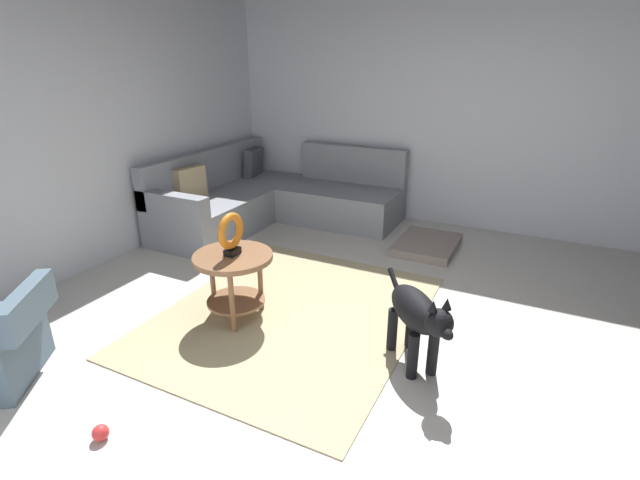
{
  "coord_description": "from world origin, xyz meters",
  "views": [
    {
      "loc": [
        -2.63,
        -0.93,
        1.91
      ],
      "look_at": [
        0.45,
        0.6,
        0.55
      ],
      "focal_mm": 25.97,
      "sensor_mm": 36.0,
      "label": 1
    }
  ],
  "objects_px": {
    "torus_sculpture": "(231,233)",
    "dog_bed_mat": "(427,245)",
    "sectional_couch": "(272,200)",
    "side_table": "(234,269)",
    "dog_toy_ball": "(100,433)",
    "dog": "(417,315)"
  },
  "relations": [
    {
      "from": "dog_bed_mat",
      "to": "dog",
      "type": "height_order",
      "value": "dog"
    },
    {
      "from": "sectional_couch",
      "to": "torus_sculpture",
      "type": "height_order",
      "value": "sectional_couch"
    },
    {
      "from": "dog_bed_mat",
      "to": "dog_toy_ball",
      "type": "bearing_deg",
      "value": 165.37
    },
    {
      "from": "dog_toy_ball",
      "to": "sectional_couch",
      "type": "bearing_deg",
      "value": 17.03
    },
    {
      "from": "torus_sculpture",
      "to": "dog",
      "type": "height_order",
      "value": "torus_sculpture"
    },
    {
      "from": "sectional_couch",
      "to": "dog_toy_ball",
      "type": "height_order",
      "value": "sectional_couch"
    },
    {
      "from": "sectional_couch",
      "to": "dog",
      "type": "height_order",
      "value": "sectional_couch"
    },
    {
      "from": "side_table",
      "to": "torus_sculpture",
      "type": "height_order",
      "value": "torus_sculpture"
    },
    {
      "from": "dog_bed_mat",
      "to": "dog_toy_ball",
      "type": "height_order",
      "value": "dog_bed_mat"
    },
    {
      "from": "torus_sculpture",
      "to": "dog",
      "type": "relative_size",
      "value": 0.49
    },
    {
      "from": "sectional_couch",
      "to": "dog_toy_ball",
      "type": "bearing_deg",
      "value": -162.97
    },
    {
      "from": "torus_sculpture",
      "to": "dog_bed_mat",
      "type": "relative_size",
      "value": 0.41
    },
    {
      "from": "sectional_couch",
      "to": "side_table",
      "type": "distance_m",
      "value": 2.28
    },
    {
      "from": "sectional_couch",
      "to": "dog_toy_ball",
      "type": "distance_m",
      "value": 3.59
    },
    {
      "from": "side_table",
      "to": "torus_sculpture",
      "type": "xyz_separation_m",
      "value": [
        0.0,
        0.0,
        0.29
      ]
    },
    {
      "from": "sectional_couch",
      "to": "torus_sculpture",
      "type": "xyz_separation_m",
      "value": [
        -2.07,
        -0.96,
        0.42
      ]
    },
    {
      "from": "torus_sculpture",
      "to": "dog",
      "type": "xyz_separation_m",
      "value": [
        0.03,
        -1.41,
        -0.33
      ]
    },
    {
      "from": "sectional_couch",
      "to": "dog_bed_mat",
      "type": "bearing_deg",
      "value": -90.16
    },
    {
      "from": "side_table",
      "to": "dog_toy_ball",
      "type": "bearing_deg",
      "value": -176.08
    },
    {
      "from": "dog_bed_mat",
      "to": "sectional_couch",
      "type": "bearing_deg",
      "value": 89.84
    },
    {
      "from": "dog_toy_ball",
      "to": "dog_bed_mat",
      "type": "bearing_deg",
      "value": -14.63
    },
    {
      "from": "dog_bed_mat",
      "to": "dog",
      "type": "bearing_deg",
      "value": -168.14
    }
  ]
}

